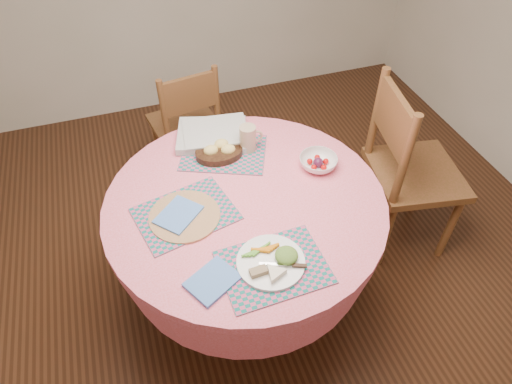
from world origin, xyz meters
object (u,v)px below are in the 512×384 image
chair_back (187,123)px  wicker_trivet (185,216)px  dining_table (246,228)px  dinner_plate (273,261)px  fruit_bowl (318,162)px  bread_bowl (219,151)px  chair_right (407,168)px  latte_mug (248,138)px

chair_back → wicker_trivet: bearing=69.7°
dining_table → dinner_plate: bearing=-90.6°
dining_table → fruit_bowl: fruit_bowl is taller
chair_back → dinner_plate: size_ratio=3.30×
bread_bowl → fruit_bowl: bread_bowl is taller
bread_bowl → fruit_bowl: bearing=-28.0°
dinner_plate → bread_bowl: 0.69m
chair_right → bread_bowl: bearing=89.9°
bread_bowl → latte_mug: size_ratio=1.76×
dinner_plate → latte_mug: size_ratio=2.02×
chair_back → wicker_trivet: chair_back is taller
dinner_plate → wicker_trivet: bearing=127.7°
wicker_trivet → fruit_bowl: (0.66, 0.12, 0.02)m
chair_back → latte_mug: (0.18, -0.72, 0.37)m
chair_back → dining_table: bearing=84.3°
latte_mug → chair_back: bearing=104.1°
dinner_plate → fruit_bowl: dinner_plate is taller
chair_right → bread_bowl: size_ratio=4.53×
chair_back → latte_mug: size_ratio=6.67×
chair_right → latte_mug: (-0.84, 0.18, 0.28)m
wicker_trivet → dinner_plate: (0.27, -0.35, 0.02)m
dinner_plate → fruit_bowl: (0.39, 0.46, 0.01)m
chair_back → bread_bowl: 0.80m
dinner_plate → latte_mug: latte_mug is taller
dining_table → wicker_trivet: size_ratio=4.13×
dinner_plate → latte_mug: (0.12, 0.69, 0.05)m
dinner_plate → fruit_bowl: size_ratio=1.38×
chair_right → wicker_trivet: bearing=107.5°
chair_right → chair_back: bearing=58.6°
dining_table → fruit_bowl: size_ratio=6.51×
bread_bowl → latte_mug: latte_mug is taller
latte_mug → chair_right: bearing=-11.9°
wicker_trivet → fruit_bowl: fruit_bowl is taller
chair_right → dinner_plate: size_ratio=3.95×
dining_table → chair_back: (-0.06, 1.04, -0.10)m
dinner_plate → chair_back: bearing=92.5°
chair_back → latte_mug: bearing=94.9°
dining_table → chair_right: chair_right is taller
dining_table → chair_back: chair_back is taller
latte_mug → dining_table: bearing=-110.2°
dining_table → bread_bowl: 0.39m
dinner_plate → chair_right: bearing=28.0°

